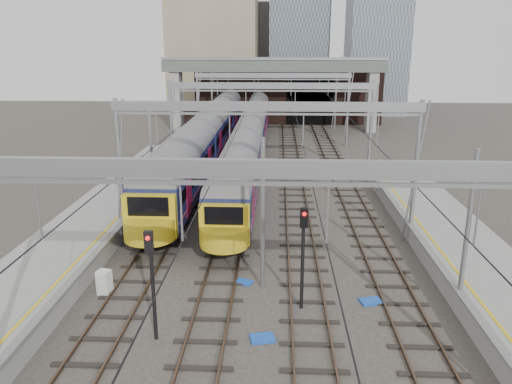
{
  "coord_description": "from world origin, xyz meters",
  "views": [
    {
      "loc": [
        0.62,
        -18.86,
        10.76
      ],
      "look_at": [
        -0.62,
        9.39,
        2.4
      ],
      "focal_mm": 35.0,
      "sensor_mm": 36.0,
      "label": 1
    }
  ],
  "objects_px": {
    "train_main": "(254,125)",
    "signal_near_left": "(152,271)",
    "relay_cabinet": "(104,283)",
    "train_second": "(221,119)",
    "signal_near_centre": "(303,245)"
  },
  "relations": [
    {
      "from": "signal_near_left",
      "to": "relay_cabinet",
      "type": "distance_m",
      "value": 5.2
    },
    {
      "from": "train_main",
      "to": "train_second",
      "type": "distance_m",
      "value": 5.49
    },
    {
      "from": "train_second",
      "to": "relay_cabinet",
      "type": "height_order",
      "value": "train_second"
    },
    {
      "from": "train_second",
      "to": "relay_cabinet",
      "type": "xyz_separation_m",
      "value": [
        -1.03,
        -37.6,
        -1.97
      ]
    },
    {
      "from": "signal_near_left",
      "to": "signal_near_centre",
      "type": "relative_size",
      "value": 0.98
    },
    {
      "from": "train_main",
      "to": "signal_near_left",
      "type": "distance_m",
      "value": 37.38
    },
    {
      "from": "train_second",
      "to": "train_main",
      "type": "bearing_deg",
      "value": -43.2
    },
    {
      "from": "train_main",
      "to": "relay_cabinet",
      "type": "relative_size",
      "value": 53.05
    },
    {
      "from": "relay_cabinet",
      "to": "train_second",
      "type": "bearing_deg",
      "value": 102.76
    },
    {
      "from": "train_main",
      "to": "signal_near_left",
      "type": "xyz_separation_m",
      "value": [
        -1.91,
        -37.32,
        0.46
      ]
    },
    {
      "from": "train_main",
      "to": "signal_near_left",
      "type": "relative_size",
      "value": 13.65
    },
    {
      "from": "train_second",
      "to": "relay_cabinet",
      "type": "distance_m",
      "value": 37.67
    },
    {
      "from": "signal_near_left",
      "to": "relay_cabinet",
      "type": "xyz_separation_m",
      "value": [
        -3.12,
        3.48,
        -2.27
      ]
    },
    {
      "from": "train_main",
      "to": "signal_near_left",
      "type": "bearing_deg",
      "value": -92.93
    },
    {
      "from": "train_second",
      "to": "signal_near_left",
      "type": "height_order",
      "value": "train_second"
    }
  ]
}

